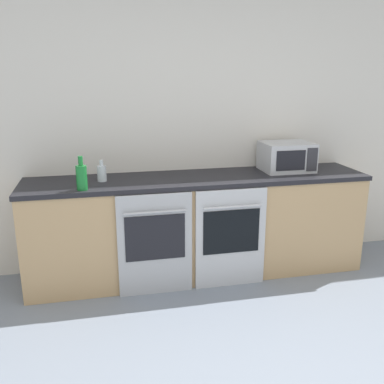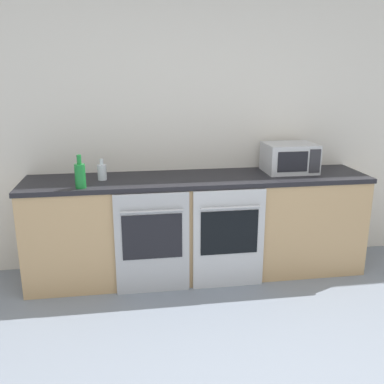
{
  "view_description": "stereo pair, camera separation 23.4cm",
  "coord_description": "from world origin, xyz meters",
  "px_view_note": "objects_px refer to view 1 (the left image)",
  "views": [
    {
      "loc": [
        -0.84,
        -1.38,
        1.8
      ],
      "look_at": [
        -0.06,
        2.18,
        0.77
      ],
      "focal_mm": 40.0,
      "sensor_mm": 36.0,
      "label": 1
    },
    {
      "loc": [
        -0.61,
        -1.42,
        1.8
      ],
      "look_at": [
        -0.06,
        2.18,
        0.77
      ],
      "focal_mm": 40.0,
      "sensor_mm": 36.0,
      "label": 2
    }
  ],
  "objects_px": {
    "oven_left": "(155,244)",
    "bottle_clear": "(102,173)",
    "microwave": "(287,157)",
    "bottle_green": "(82,177)",
    "oven_right": "(231,238)"
  },
  "relations": [
    {
      "from": "oven_right",
      "to": "bottle_green",
      "type": "distance_m",
      "value": 1.33
    },
    {
      "from": "microwave",
      "to": "bottle_green",
      "type": "relative_size",
      "value": 1.71
    },
    {
      "from": "bottle_clear",
      "to": "bottle_green",
      "type": "bearing_deg",
      "value": -122.33
    },
    {
      "from": "oven_right",
      "to": "bottle_green",
      "type": "bearing_deg",
      "value": 175.61
    },
    {
      "from": "oven_left",
      "to": "oven_right",
      "type": "bearing_deg",
      "value": 0.0
    },
    {
      "from": "bottle_green",
      "to": "oven_left",
      "type": "bearing_deg",
      "value": -9.49
    },
    {
      "from": "microwave",
      "to": "bottle_clear",
      "type": "distance_m",
      "value": 1.69
    },
    {
      "from": "bottle_green",
      "to": "bottle_clear",
      "type": "bearing_deg",
      "value": 57.67
    },
    {
      "from": "bottle_clear",
      "to": "oven_right",
      "type": "bearing_deg",
      "value": -18.02
    },
    {
      "from": "microwave",
      "to": "bottle_clear",
      "type": "height_order",
      "value": "microwave"
    },
    {
      "from": "bottle_clear",
      "to": "bottle_green",
      "type": "relative_size",
      "value": 0.68
    },
    {
      "from": "oven_left",
      "to": "bottle_clear",
      "type": "relative_size",
      "value": 4.78
    },
    {
      "from": "oven_left",
      "to": "microwave",
      "type": "height_order",
      "value": "microwave"
    },
    {
      "from": "oven_left",
      "to": "microwave",
      "type": "distance_m",
      "value": 1.48
    },
    {
      "from": "oven_right",
      "to": "bottle_clear",
      "type": "distance_m",
      "value": 1.22
    }
  ]
}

